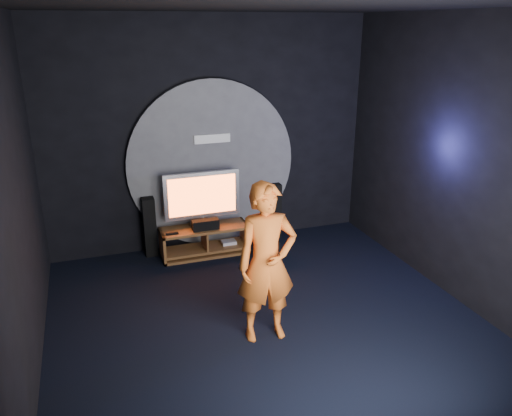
{
  "coord_description": "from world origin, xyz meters",
  "views": [
    {
      "loc": [
        -1.79,
        -4.79,
        3.34
      ],
      "look_at": [
        0.23,
        1.05,
        1.05
      ],
      "focal_mm": 35.0,
      "sensor_mm": 36.0,
      "label": 1
    }
  ],
  "objects": [
    {
      "name": "wall_disc_panel",
      "position": [
        0.0,
        2.44,
        1.3
      ],
      "size": [
        2.6,
        0.11,
        2.6
      ],
      "color": "#515156",
      "rests_on": "ground"
    },
    {
      "name": "remote",
      "position": [
        -0.76,
        1.93,
        0.46
      ],
      "size": [
        0.18,
        0.05,
        0.02
      ],
      "primitive_type": "cube",
      "color": "black",
      "rests_on": "media_console"
    },
    {
      "name": "left_wall",
      "position": [
        -2.5,
        0.0,
        1.75
      ],
      "size": [
        0.04,
        5.0,
        3.5
      ],
      "primitive_type": "cube",
      "color": "black",
      "rests_on": "ground"
    },
    {
      "name": "subwoofer",
      "position": [
        0.6,
        1.56,
        0.16
      ],
      "size": [
        0.28,
        0.28,
        0.31
      ],
      "primitive_type": "cube",
      "color": "black",
      "rests_on": "ground"
    },
    {
      "name": "front_wall",
      "position": [
        0.0,
        -2.5,
        1.75
      ],
      "size": [
        5.0,
        0.04,
        3.5
      ],
      "primitive_type": "cube",
      "color": "black",
      "rests_on": "ground"
    },
    {
      "name": "center_speaker",
      "position": [
        -0.25,
        1.96,
        0.53
      ],
      "size": [
        0.4,
        0.15,
        0.15
      ],
      "primitive_type": "cube",
      "color": "black",
      "rests_on": "media_console"
    },
    {
      "name": "right_wall",
      "position": [
        2.5,
        0.0,
        1.75
      ],
      "size": [
        0.04,
        5.0,
        3.5
      ],
      "primitive_type": "cube",
      "color": "black",
      "rests_on": "ground"
    },
    {
      "name": "floor",
      "position": [
        0.0,
        0.0,
        0.0
      ],
      "size": [
        5.0,
        5.0,
        0.0
      ],
      "primitive_type": "plane",
      "color": "black",
      "rests_on": "ground"
    },
    {
      "name": "tower_speaker_left",
      "position": [
        -1.03,
        2.32,
        0.46
      ],
      "size": [
        0.18,
        0.2,
        0.92
      ],
      "primitive_type": "cube",
      "color": "black",
      "rests_on": "ground"
    },
    {
      "name": "media_console",
      "position": [
        -0.24,
        2.05,
        0.2
      ],
      "size": [
        1.33,
        0.45,
        0.45
      ],
      "color": "#9F5931",
      "rests_on": "ground"
    },
    {
      "name": "ceiling",
      "position": [
        0.0,
        0.0,
        3.5
      ],
      "size": [
        5.0,
        5.0,
        0.01
      ],
      "primitive_type": "cube",
      "color": "black",
      "rests_on": "back_wall"
    },
    {
      "name": "tower_speaker_right",
      "position": [
        1.0,
        2.35,
        0.46
      ],
      "size": [
        0.18,
        0.2,
        0.92
      ],
      "primitive_type": "cube",
      "color": "black",
      "rests_on": "ground"
    },
    {
      "name": "player",
      "position": [
        -0.1,
        -0.26,
        0.91
      ],
      "size": [
        0.69,
        0.47,
        1.82
      ],
      "primitive_type": "imported",
      "rotation": [
        0.0,
        0.0,
        -0.06
      ],
      "color": "#C6571B",
      "rests_on": "ground"
    },
    {
      "name": "tv",
      "position": [
        -0.25,
        2.12,
        0.91
      ],
      "size": [
        1.14,
        0.22,
        0.85
      ],
      "color": "#B9B8C0",
      "rests_on": "media_console"
    },
    {
      "name": "back_wall",
      "position": [
        0.0,
        2.5,
        1.75
      ],
      "size": [
        5.0,
        0.04,
        3.5
      ],
      "primitive_type": "cube",
      "color": "black",
      "rests_on": "ground"
    }
  ]
}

